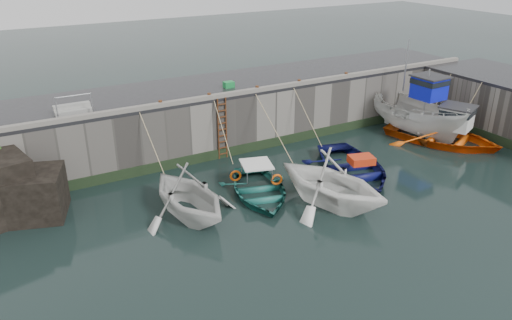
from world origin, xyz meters
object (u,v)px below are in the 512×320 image
ladder (222,129)px  bollard_c (257,88)px  boat_near_navy (352,173)px  boat_far_white (417,116)px  bollard_b (209,96)px  boat_near_blacktrim (330,204)px  bollard_d (299,82)px  fish_crate (229,85)px  boat_near_blue (259,195)px  bollard_e (346,75)px  boat_near_white (189,215)px  boat_far_orange (443,136)px  bollard_a (160,103)px

ladder → bollard_c: size_ratio=11.43×
boat_near_navy → boat_far_white: bearing=35.7°
ladder → bollard_b: 1.81m
boat_near_blacktrim → ladder: bearing=87.7°
boat_near_blacktrim → bollard_b: (-2.28, 6.97, 3.30)m
boat_far_white → bollard_d: size_ratio=24.50×
fish_crate → bollard_c: (0.95, -1.35, -0.02)m
boat_near_blue → bollard_e: 10.22m
boat_near_white → boat_near_blue: bearing=-5.3°
bollard_b → boat_near_navy: bearing=-44.9°
bollard_d → boat_near_blacktrim: bearing=-113.4°
boat_far_orange → boat_near_blacktrim: bearing=171.3°
fish_crate → bollard_d: (3.55, -1.35, -0.02)m
boat_near_blacktrim → bollard_e: bollard_e is taller
boat_near_blue → bollard_c: size_ratio=16.85×
boat_near_white → bollard_c: bearing=31.6°
boat_far_orange → fish_crate: 12.12m
boat_near_blue → boat_far_white: bearing=26.7°
boat_near_white → bollard_a: 5.97m
ladder → boat_near_navy: (4.59, -4.73, -1.59)m
ladder → boat_near_blacktrim: bearing=-75.0°
bollard_c → bollard_d: size_ratio=1.00×
bollard_e → fish_crate: bearing=168.7°
fish_crate → boat_near_white: bearing=-128.9°
boat_near_navy → bollard_e: 6.94m
boat_near_white → bollard_b: bollard_b is taller
bollard_a → bollard_c: 5.20m
boat_near_blue → bollard_e: bearing=45.7°
boat_near_blue → bollard_d: bearing=58.6°
boat_near_white → boat_near_navy: size_ratio=0.85×
bollard_a → bollard_d: (7.80, 0.00, 0.00)m
boat_near_navy → fish_crate: 7.96m
boat_far_white → bollard_b: boat_far_white is taller
boat_near_navy → bollard_e: bollard_e is taller
boat_near_blacktrim → bollard_c: bollard_c is taller
boat_near_blacktrim → boat_near_navy: size_ratio=0.93×
ladder → boat_near_blacktrim: ladder is taller
boat_near_white → boat_far_orange: bearing=-5.8°
boat_far_orange → bollard_c: boat_far_orange is taller
boat_near_white → fish_crate: bearing=43.5°
boat_near_blacktrim → bollard_e: 9.91m
boat_far_white → fish_crate: bearing=155.8°
boat_far_white → bollard_e: bearing=138.5°
ladder → bollard_b: size_ratio=11.43×
fish_crate → bollard_d: size_ratio=1.90×
ladder → bollard_b: (-0.50, 0.34, 1.71)m
bollard_c → boat_near_blue: bearing=-118.7°
boat_far_white → fish_crate: (-9.99, 3.97, 2.22)m
boat_near_blue → bollard_b: (-0.08, 4.77, 3.30)m
boat_far_white → bollard_d: bearing=155.3°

